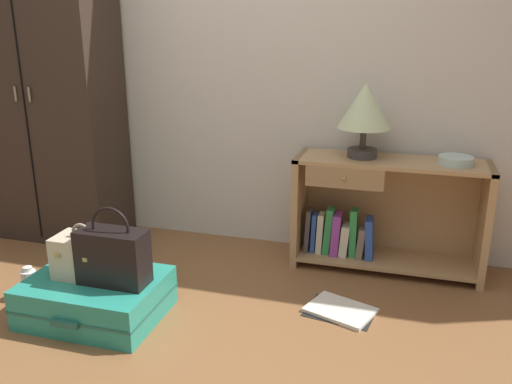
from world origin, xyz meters
The scene contains 11 objects.
ground_plane centered at (0.00, 0.00, 0.00)m, with size 9.00×9.00×0.00m, color brown.
back_wall centered at (0.00, 1.50, 1.30)m, with size 6.40×0.10×2.60m, color beige.
wardrobe centered at (-1.25, 1.20, 0.99)m, with size 0.89×0.47×1.98m.
bookshelf centered at (0.90, 1.27, 0.33)m, with size 1.09×0.35×0.67m.
table_lamp centered at (0.78, 1.27, 0.95)m, with size 0.30×0.30×0.43m.
bowl centered at (1.29, 1.25, 0.69)m, with size 0.19×0.19×0.05m, color silver.
suitcase_large centered at (-0.40, 0.28, 0.10)m, with size 0.66×0.53×0.21m.
train_case centered at (-0.46, 0.29, 0.31)m, with size 0.28×0.19×0.28m.
handbag centered at (-0.28, 0.27, 0.35)m, with size 0.34×0.15×0.39m.
bottle centered at (-0.84, 0.33, 0.09)m, with size 0.08×0.08×0.19m.
open_book_on_floor centered at (0.77, 0.65, 0.01)m, with size 0.38×0.33×0.02m.
Camera 1 is at (1.04, -1.82, 1.43)m, focal length 38.01 mm.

